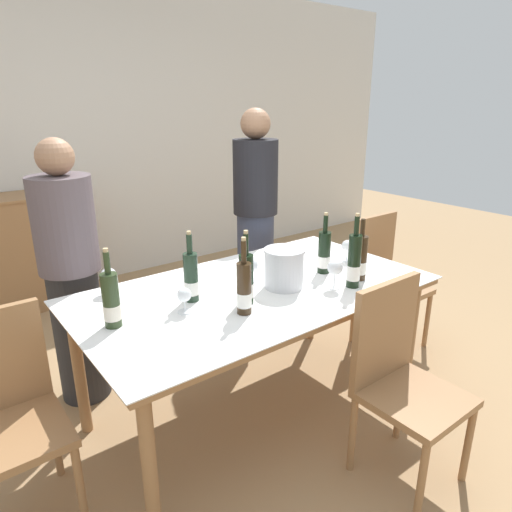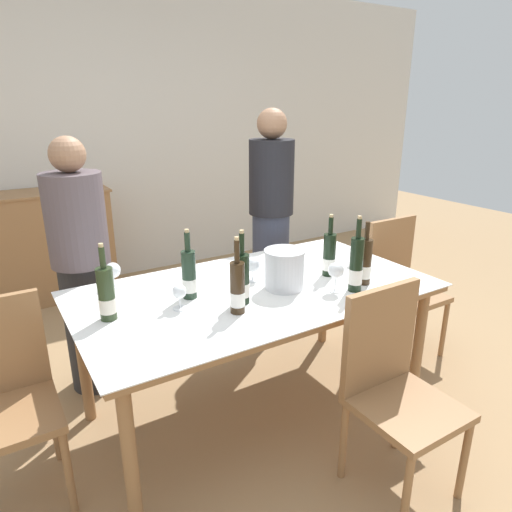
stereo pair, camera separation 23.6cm
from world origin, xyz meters
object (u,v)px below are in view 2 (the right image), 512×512
object	(u,v)px
chair_right_end	(399,279)
sideboard_cabinet	(35,248)
wine_bottle_1	(107,295)
wine_bottle_3	(365,263)
wine_glass_0	(113,271)
wine_glass_4	(179,293)
dining_table	(256,299)
wine_glass_2	(336,271)
wine_bottle_2	(189,275)
wine_glass_1	(253,265)
person_host	(83,271)
chair_left_end	(1,391)
wine_bottle_6	(237,289)
wine_bottle_0	(329,255)
wine_bottle_5	(242,280)
person_guest_left	(271,222)
wine_glass_3	(356,250)
ice_bucket	(284,268)
chair_near_front	(394,379)
wine_bottle_4	(356,266)

from	to	relation	value
chair_right_end	sideboard_cabinet	bearing A→B (deg)	132.55
wine_bottle_1	wine_bottle_3	size ratio (longest dim) A/B	1.04
wine_glass_0	wine_glass_4	world-z (taller)	wine_glass_0
dining_table	wine_bottle_3	distance (m)	0.62
wine_glass_0	wine_glass_2	distance (m)	1.17
wine_bottle_2	wine_glass_1	world-z (taller)	wine_bottle_2
wine_glass_4	person_host	bearing A→B (deg)	110.25
wine_bottle_1	chair_left_end	size ratio (longest dim) A/B	0.39
wine_bottle_6	wine_glass_2	xyz separation A→B (m)	(0.55, -0.05, -0.01)
wine_glass_0	chair_right_end	distance (m)	1.92
wine_bottle_0	wine_bottle_5	xyz separation A→B (m)	(-0.61, -0.07, 0.00)
sideboard_cabinet	person_host	size ratio (longest dim) A/B	0.85
wine_bottle_0	wine_glass_0	size ratio (longest dim) A/B	2.57
wine_glass_0	chair_right_end	world-z (taller)	chair_right_end
wine_glass_2	person_host	size ratio (longest dim) A/B	0.10
wine_bottle_2	chair_left_end	size ratio (longest dim) A/B	0.39
wine_bottle_5	person_guest_left	bearing A→B (deg)	50.33
wine_glass_3	wine_bottle_5	bearing A→B (deg)	-172.05
person_guest_left	wine_glass_0	bearing A→B (deg)	-160.28
wine_glass_4	chair_right_end	xyz separation A→B (m)	(1.67, 0.12, -0.32)
ice_bucket	wine_bottle_1	xyz separation A→B (m)	(-0.89, 0.12, 0.01)
sideboard_cabinet	wine_bottle_3	size ratio (longest dim) A/B	3.78
ice_bucket	wine_bottle_2	bearing A→B (deg)	162.60
wine_glass_0	chair_near_front	world-z (taller)	chair_near_front
wine_bottle_1	wine_glass_4	size ratio (longest dim) A/B	2.93
chair_left_end	wine_bottle_2	bearing A→B (deg)	-0.93
wine_bottle_6	wine_glass_2	size ratio (longest dim) A/B	2.33
wine_bottle_5	wine_glass_0	world-z (taller)	wine_bottle_5
dining_table	wine_bottle_5	distance (m)	0.27
wine_glass_3	chair_left_end	xyz separation A→B (m)	(-1.94, 0.09, -0.33)
wine_bottle_3	chair_left_end	size ratio (longest dim) A/B	0.38
wine_bottle_1	wine_glass_3	distance (m)	1.47
wine_bottle_1	chair_near_front	bearing A→B (deg)	-37.49
wine_bottle_2	wine_glass_1	size ratio (longest dim) A/B	2.60
wine_bottle_1	wine_bottle_4	world-z (taller)	wine_bottle_4
wine_glass_3	person_host	distance (m)	1.63
dining_table	sideboard_cabinet	bearing A→B (deg)	109.52
dining_table	wine_glass_0	size ratio (longest dim) A/B	13.58
wine_bottle_5	wine_bottle_6	size ratio (longest dim) A/B	1.00
wine_bottle_0	chair_right_end	xyz separation A→B (m)	(0.78, 0.14, -0.35)
wine_bottle_2	person_guest_left	bearing A→B (deg)	38.24
chair_right_end	wine_glass_1	bearing A→B (deg)	179.48
sideboard_cabinet	chair_right_end	bearing A→B (deg)	-47.45
wine_bottle_1	chair_near_front	world-z (taller)	wine_bottle_1
wine_bottle_6	wine_glass_0	bearing A→B (deg)	124.01
wine_bottle_1	chair_left_end	bearing A→B (deg)	175.07
wine_bottle_0	chair_left_end	bearing A→B (deg)	175.27
wine_bottle_4	wine_bottle_5	xyz separation A→B (m)	(-0.58, 0.18, -0.02)
wine_bottle_5	wine_bottle_6	distance (m)	0.11
wine_bottle_4	wine_bottle_3	bearing A→B (deg)	23.75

